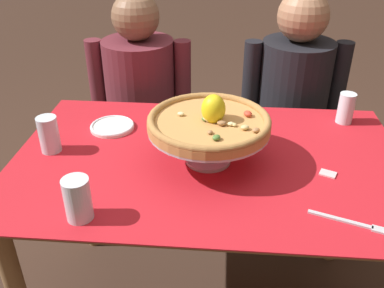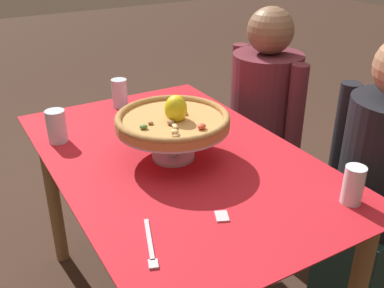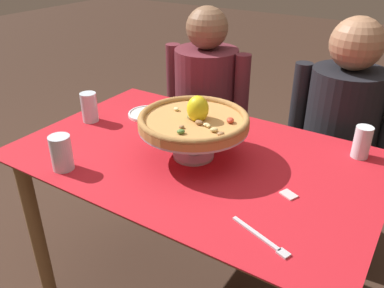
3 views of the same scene
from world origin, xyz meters
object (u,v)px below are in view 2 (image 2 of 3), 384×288
object	(u,v)px
pizza_stand	(172,132)
diner_left	(263,127)
water_glass_side_left	(120,95)
side_plate	(173,110)
sugar_packet	(222,216)
diner_right	(379,196)
water_glass_front_left	(57,128)
water_glass_back_right	(353,187)
pizza	(172,119)
dinner_fork	(150,246)

from	to	relation	value
pizza_stand	diner_left	distance (m)	0.85
water_glass_side_left	side_plate	bearing A→B (deg)	46.31
diner_left	sugar_packet	bearing A→B (deg)	-45.16
water_glass_side_left	diner_right	world-z (taller)	diner_right
water_glass_front_left	water_glass_back_right	bearing A→B (deg)	37.12
water_glass_front_left	side_plate	world-z (taller)	water_glass_front_left
pizza_stand	pizza	size ratio (longest dim) A/B	1.00
pizza_stand	sugar_packet	world-z (taller)	pizza_stand
dinner_fork	sugar_packet	world-z (taller)	dinner_fork
pizza_stand	dinner_fork	distance (m)	0.50
diner_left	diner_right	bearing A→B (deg)	-2.05
diner_right	side_plate	bearing A→B (deg)	-146.96
water_glass_front_left	sugar_packet	distance (m)	0.77
dinner_fork	water_glass_side_left	bearing A→B (deg)	162.32
dinner_fork	diner_right	size ratio (longest dim) A/B	0.16
diner_left	diner_right	xyz separation A→B (m)	(0.74, -0.03, 0.01)
water_glass_back_right	diner_left	world-z (taller)	diner_left
sugar_packet	side_plate	bearing A→B (deg)	162.00
water_glass_front_left	pizza	bearing A→B (deg)	43.60
side_plate	sugar_packet	xyz separation A→B (m)	(0.76, -0.25, -0.01)
side_plate	sugar_packet	world-z (taller)	side_plate
diner_left	diner_right	distance (m)	0.74
pizza_stand	water_glass_front_left	xyz separation A→B (m)	(-0.33, -0.32, -0.04)
water_glass_side_left	pizza_stand	bearing A→B (deg)	-2.22
pizza	diner_right	distance (m)	0.84
water_glass_front_left	dinner_fork	distance (m)	0.73
side_plate	diner_right	size ratio (longest dim) A/B	0.14
water_glass_back_right	dinner_fork	xyz separation A→B (m)	(-0.12, -0.60, -0.05)
water_glass_side_left	sugar_packet	world-z (taller)	water_glass_side_left
pizza	water_glass_front_left	bearing A→B (deg)	-136.40
pizza_stand	water_glass_side_left	size ratio (longest dim) A/B	3.06
sugar_packet	diner_left	distance (m)	1.08
water_glass_back_right	diner_right	distance (m)	0.45
pizza_stand	pizza	bearing A→B (deg)	6.72
side_plate	diner_left	bearing A→B (deg)	89.24
sugar_packet	diner_right	distance (m)	0.75
water_glass_side_left	water_glass_back_right	world-z (taller)	water_glass_side_left
pizza_stand	diner_right	size ratio (longest dim) A/B	0.33
pizza_stand	pizza	world-z (taller)	pizza
pizza_stand	water_glass_side_left	bearing A→B (deg)	177.78
pizza_stand	diner_left	bearing A→B (deg)	117.25
side_plate	diner_left	size ratio (longest dim) A/B	0.14
water_glass_back_right	side_plate	distance (m)	0.90
water_glass_side_left	water_glass_front_left	size ratio (longest dim) A/B	1.02
side_plate	dinner_fork	xyz separation A→B (m)	(0.77, -0.48, -0.01)
pizza_stand	side_plate	size ratio (longest dim) A/B	2.36
sugar_packet	diner_right	world-z (taller)	diner_right
pizza_stand	pizza	distance (m)	0.05
water_glass_back_right	water_glass_front_left	size ratio (longest dim) A/B	0.96
water_glass_back_right	dinner_fork	world-z (taller)	water_glass_back_right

